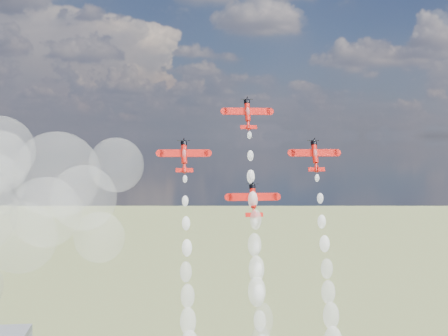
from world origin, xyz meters
TOP-DOWN VIEW (x-y plane):
  - plane_lead at (-9.09, 4.74)m, footprint 10.80×5.14m
  - plane_left at (-24.11, 0.52)m, footprint 10.80×5.14m
  - plane_right at (5.94, 0.52)m, footprint 10.80×5.14m
  - plane_slot at (-9.09, -3.70)m, footprint 10.80×5.14m
  - smoke_trail_lead at (-9.00, -15.53)m, footprint 5.52×26.40m
  - drifted_smoke_cloud at (-66.77, 29.67)m, footprint 65.67×40.54m

SIDE VIEW (x-z plane):
  - smoke_trail_lead at x=-9.00m, z-range 43.70..98.66m
  - drifted_smoke_cloud at x=-66.77m, z-range 65.25..121.55m
  - plane_slot at x=-9.09m, z-range 94.16..101.44m
  - plane_left at x=-24.11m, z-range 103.79..111.08m
  - plane_right at x=5.94m, z-range 103.79..111.08m
  - plane_lead at x=-9.09m, z-range 113.43..120.71m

